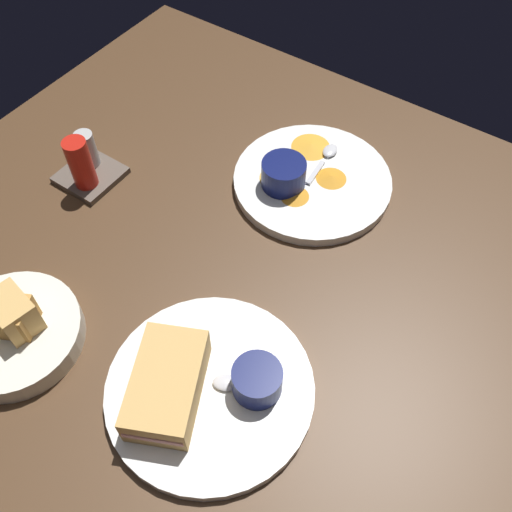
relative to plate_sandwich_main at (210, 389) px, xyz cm
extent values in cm
cube|color=#4C331E|center=(9.29, 5.99, -2.30)|extent=(110.00, 110.00, 3.00)
cylinder|color=white|center=(0.00, 0.00, 0.00)|extent=(25.46, 25.46, 1.60)
cube|color=tan|center=(-3.32, 3.52, 3.20)|extent=(15.00, 12.43, 4.80)
cube|color=#DB938E|center=(-3.32, 3.52, 3.20)|extent=(14.98, 11.99, 0.80)
cylinder|color=#0C144C|center=(3.23, -4.73, 2.76)|extent=(6.07, 6.07, 3.91)
cylinder|color=black|center=(3.23, -4.73, 4.31)|extent=(4.98, 4.98, 0.60)
cube|color=silver|center=(-1.26, 3.40, 1.05)|extent=(3.36, 5.20, 0.40)
ellipsoid|color=silver|center=(1.40, -1.42, 1.20)|extent=(3.47, 3.86, 0.80)
cylinder|color=white|center=(36.94, 7.71, 0.00)|extent=(24.90, 24.90, 1.60)
cylinder|color=#0C144C|center=(33.21, 10.82, 2.95)|extent=(6.86, 6.86, 4.30)
cylinder|color=olive|center=(33.21, 10.82, 4.70)|extent=(5.63, 5.63, 0.60)
cube|color=silver|center=(37.92, 7.80, 1.05)|extent=(5.55, 1.30, 0.40)
ellipsoid|color=silver|center=(43.40, 8.30, 1.20)|extent=(3.39, 2.48, 0.80)
cone|color=orange|center=(38.42, 5.20, 1.10)|extent=(6.82, 6.82, 0.60)
cone|color=gold|center=(42.71, 11.54, 1.10)|extent=(8.69, 8.69, 0.60)
cone|color=gold|center=(33.90, 11.89, 1.10)|extent=(6.95, 6.95, 0.60)
cone|color=orange|center=(32.01, 7.95, 1.10)|extent=(4.75, 4.75, 0.60)
cylinder|color=silver|center=(-8.48, 25.12, 0.70)|extent=(17.60, 17.60, 3.00)
cube|color=#C68C42|center=(-7.80, 25.08, 4.38)|extent=(6.68, 7.35, 4.37)
cube|color=tan|center=(-7.14, 24.67, 4.72)|extent=(5.50, 6.75, 5.03)
cube|color=brown|center=(18.25, 37.88, -0.30)|extent=(9.00, 9.00, 1.00)
cylinder|color=red|center=(16.45, 36.68, 4.45)|extent=(3.60, 3.60, 8.50)
cylinder|color=#B2B2B2|center=(20.05, 39.28, 3.20)|extent=(3.00, 3.00, 6.00)
camera|label=1|loc=(-19.45, -20.09, 65.10)|focal=39.62mm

